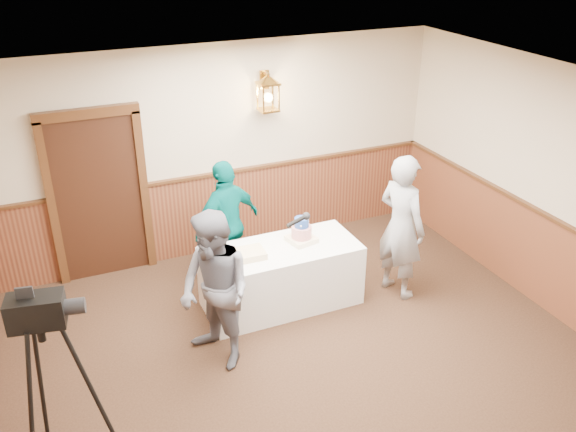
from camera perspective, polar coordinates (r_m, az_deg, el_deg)
name	(u,v)px	position (r m, az deg, el deg)	size (l,w,h in m)	color
ground	(344,413)	(5.99, 5.27, -17.92)	(7.00, 7.00, 0.00)	black
room_shell	(321,250)	(5.37, 3.13, -3.24)	(6.02, 7.02, 2.81)	#BFAD8F
display_table	(281,276)	(7.16, -0.64, -5.63)	(1.80, 0.80, 0.75)	white
tiered_cake	(301,232)	(7.05, 1.27, -1.54)	(0.35, 0.35, 0.30)	#F9E3BA
sheet_cake_yellow	(248,254)	(6.79, -3.77, -3.57)	(0.37, 0.28, 0.08)	#E5C189
sheet_cake_green	(218,254)	(6.83, -6.59, -3.52)	(0.29, 0.23, 0.07)	#9DCE91
interviewer	(216,291)	(6.08, -6.80, -7.02)	(1.59, 0.99, 1.68)	slate
baker	(401,227)	(7.26, 10.55, -0.98)	(0.65, 0.43, 1.78)	gray
assistant_p	(227,224)	(7.39, -5.70, -0.76)	(0.95, 0.40, 1.63)	#005C59
tv_camera_rig	(55,395)	(5.36, -20.99, -15.33)	(0.66, 0.61, 1.68)	black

